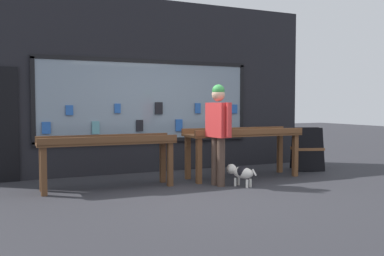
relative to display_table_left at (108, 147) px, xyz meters
name	(u,v)px	position (x,y,z in m)	size (l,w,h in m)	color
ground_plane	(202,192)	(1.32, -0.92, -0.71)	(40.00, 40.00, 0.00)	#2D2D33
shopfront_facade	(151,87)	(1.27, 1.47, 1.06)	(7.26, 0.29, 3.60)	black
display_table_left	(108,147)	(0.00, 0.00, 0.00)	(2.29, 0.63, 0.90)	brown
display_table_right	(243,138)	(2.63, 0.00, 0.05)	(2.29, 0.76, 0.96)	brown
person_browsing	(218,126)	(1.81, -0.54, 0.33)	(0.29, 0.68, 1.76)	#4C382D
small_dog	(241,172)	(2.14, -0.76, -0.47)	(0.36, 0.58, 0.37)	white
sandwich_board_sign	(307,149)	(4.41, 0.25, -0.25)	(0.74, 0.74, 0.91)	black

